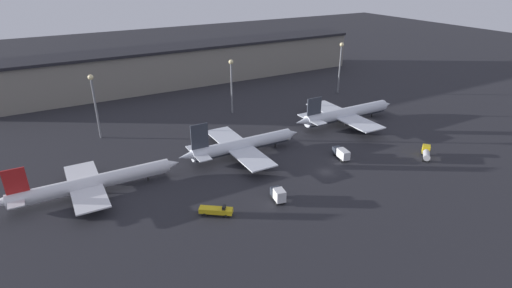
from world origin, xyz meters
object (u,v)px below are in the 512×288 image
object	(u,v)px
airplane_2	(346,114)
service_vehicle_3	(216,210)
service_vehicle_2	(426,153)
service_vehicle_0	(278,194)
airplane_1	(242,145)
service_vehicle_1	(342,153)
airplane_0	(92,183)

from	to	relation	value
airplane_2	service_vehicle_3	world-z (taller)	airplane_2
service_vehicle_3	airplane_2	bearing A→B (deg)	61.42
airplane_2	service_vehicle_2	distance (m)	35.03
airplane_2	service_vehicle_0	world-z (taller)	airplane_2
airplane_1	service_vehicle_0	size ratio (longest dim) A/B	7.55
service_vehicle_1	service_vehicle_3	distance (m)	46.82
airplane_0	service_vehicle_2	size ratio (longest dim) A/B	7.02
service_vehicle_3	service_vehicle_1	bearing A→B (deg)	47.32
airplane_2	airplane_1	bearing A→B (deg)	-173.30
service_vehicle_1	airplane_2	bearing A→B (deg)	-32.97
airplane_2	service_vehicle_3	xyz separation A→B (m)	(-67.10, -30.96, -2.44)
airplane_2	service_vehicle_2	world-z (taller)	airplane_2
airplane_0	service_vehicle_3	distance (m)	34.42
service_vehicle_0	service_vehicle_3	xyz separation A→B (m)	(-16.17, 2.08, -0.67)
service_vehicle_3	service_vehicle_0	bearing A→B (deg)	29.31
airplane_0	service_vehicle_3	bearing A→B (deg)	-45.46
airplane_0	airplane_2	world-z (taller)	airplane_2
airplane_1	service_vehicle_0	xyz separation A→B (m)	(-4.37, -28.04, -1.42)
airplane_2	airplane_0	bearing A→B (deg)	-175.52
airplane_2	service_vehicle_1	xyz separation A→B (m)	(-21.10, -22.30, -1.88)
service_vehicle_1	airplane_1	bearing A→B (deg)	66.28
airplane_0	service_vehicle_0	size ratio (longest dim) A/B	8.58
airplane_0	service_vehicle_0	bearing A→B (deg)	-33.25
airplane_0	service_vehicle_1	distance (m)	71.70
airplane_2	service_vehicle_1	world-z (taller)	airplane_2
service_vehicle_2	service_vehicle_1	bearing A→B (deg)	109.54
airplane_1	airplane_2	size ratio (longest dim) A/B	0.91
service_vehicle_0	service_vehicle_2	xyz separation A→B (m)	(52.74, -1.88, -0.22)
airplane_0	airplane_2	distance (m)	91.18
airplane_2	service_vehicle_3	size ratio (longest dim) A/B	5.92
airplane_0	airplane_2	xyz separation A→B (m)	(90.96, 6.23, 0.56)
service_vehicle_3	airplane_1	bearing A→B (deg)	88.29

